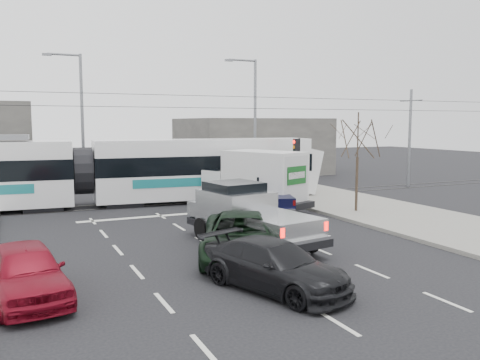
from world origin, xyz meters
name	(u,v)px	position (x,y,z in m)	size (l,w,h in m)	color
ground	(242,237)	(0.00, 0.00, 0.00)	(120.00, 120.00, 0.00)	black
sidewalk_right	(412,218)	(9.00, 0.00, 0.07)	(6.00, 60.00, 0.15)	gray
rails	(170,202)	(0.00, 10.00, 0.01)	(60.00, 1.60, 0.03)	#33302D
building_right	(251,146)	(12.00, 24.00, 2.50)	(12.00, 10.00, 5.00)	slate
bare_tree	(358,139)	(7.60, 2.50, 3.79)	(2.40, 2.40, 5.00)	#47382B
traffic_signal	(297,156)	(6.47, 6.50, 2.74)	(0.44, 0.44, 3.60)	black
street_lamp_near	(253,116)	(7.31, 14.00, 5.11)	(2.38, 0.25, 9.00)	slate
street_lamp_far	(79,115)	(-4.19, 16.00, 5.11)	(2.38, 0.25, 9.00)	slate
catenary	(169,136)	(0.00, 10.00, 3.88)	(60.00, 0.20, 7.00)	black
tram	(82,172)	(-4.84, 10.36, 1.93)	(26.80, 4.85, 5.44)	white
silver_pickup	(246,214)	(-0.31, -1.06, 1.15)	(3.24, 6.64, 2.31)	black
box_truck	(256,181)	(3.50, 5.74, 1.55)	(4.33, 6.64, 3.14)	black
navy_pickup	(270,196)	(3.51, 4.15, 0.94)	(3.01, 4.79, 1.90)	black
green_car	(241,237)	(-1.42, -2.98, 0.77)	(2.57, 5.58, 1.55)	black
red_car	(26,272)	(-8.21, -4.26, 0.75)	(1.78, 4.42, 1.50)	maroon
dark_car	(274,266)	(-1.90, -6.26, 0.69)	(1.92, 4.72, 1.37)	black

